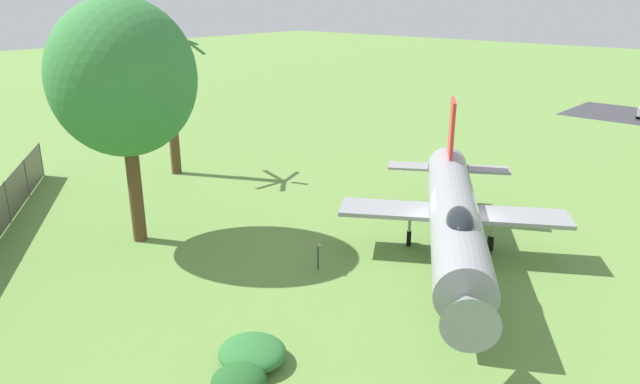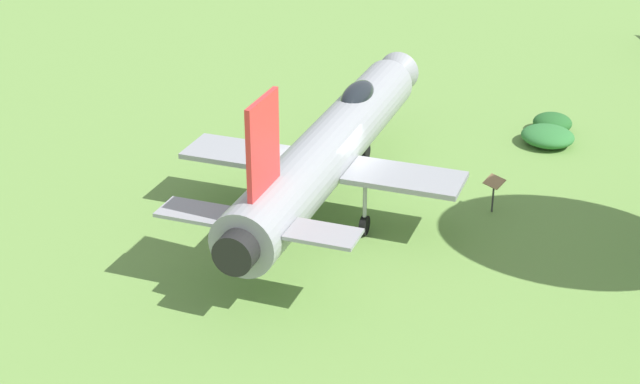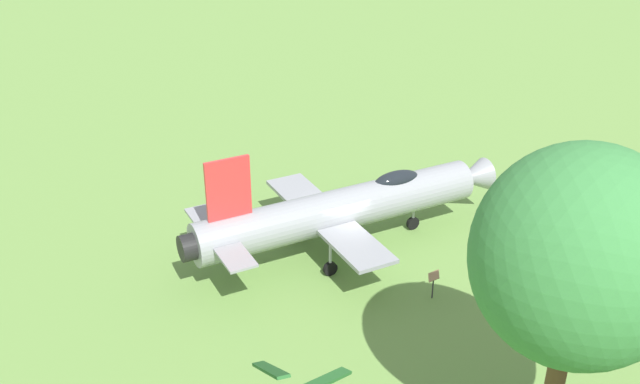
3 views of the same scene
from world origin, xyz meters
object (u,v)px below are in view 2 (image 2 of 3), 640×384
Objects in this scene: shrub_by_tree at (548,136)px; info_plaque at (494,187)px; display_jet at (332,144)px; shrub_near_fence at (552,123)px.

info_plaque reaches higher than shrub_by_tree.
display_jet reaches higher than info_plaque.
info_plaque is (-6.59, -3.05, 0.51)m from shrub_near_fence.
info_plaque is at bearing -156.65° from shrub_by_tree.
display_jet reaches higher than shrub_near_fence.
display_jet is 10.18m from shrub_near_fence.
display_jet is 5.08m from info_plaque.
shrub_near_fence is 7.28m from info_plaque.
info_plaque is at bearing -77.24° from display_jet.
shrub_near_fence is 1.29m from shrub_by_tree.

